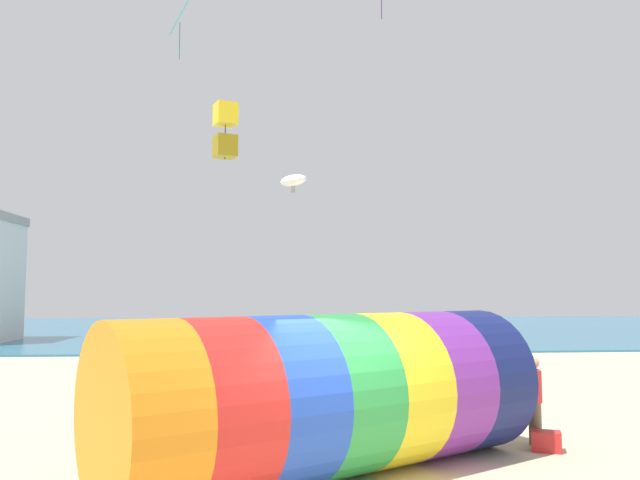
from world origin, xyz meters
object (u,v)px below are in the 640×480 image
Objects in this scene: kite_cyan_diamond at (180,16)px; kite_handler at (535,400)px; kite_white_parafoil at (293,180)px; kite_yellow_box at (225,130)px; giant_inflatable_tube at (332,394)px; cooler_box at (546,441)px.

kite_handler is at bearing -56.31° from kite_cyan_diamond.
kite_white_parafoil is 6.83m from kite_yellow_box.
kite_yellow_box reaches higher than giant_inflatable_tube.
kite_white_parafoil reaches higher than cooler_box.
kite_handler is 13.55m from kite_white_parafoil.
kite_white_parafoil is 14.26m from cooler_box.
cooler_box is at bearing -70.37° from kite_white_parafoil.
giant_inflatable_tube is 9.06m from kite_yellow_box.
kite_white_parafoil is (-4.21, 11.27, 6.22)m from kite_handler.
giant_inflatable_tube is at bearing -157.35° from kite_handler.
giant_inflatable_tube reaches higher than kite_handler.
kite_yellow_box is at bearing -73.48° from kite_cyan_diamond.
cooler_box is at bearing -91.65° from kite_handler.
giant_inflatable_tube is 14.21m from kite_white_parafoil.
kite_white_parafoil is 8.61m from kite_cyan_diamond.
kite_white_parafoil reaches higher than giant_inflatable_tube.
kite_cyan_diamond is at bearing 157.52° from kite_white_parafoil.
kite_yellow_box is (-2.07, -6.51, 0.15)m from kite_white_parafoil.
giant_inflatable_tube is 4.45m from kite_handler.
cooler_box is at bearing -57.31° from kite_cyan_diamond.
kite_cyan_diamond reaches higher than kite_yellow_box.
kite_cyan_diamond is at bearing 107.51° from giant_inflatable_tube.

